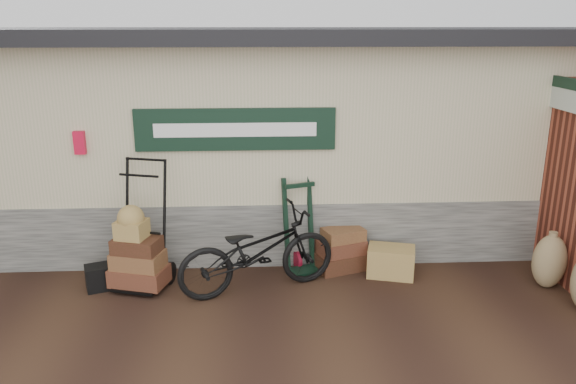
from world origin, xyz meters
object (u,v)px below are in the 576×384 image
at_px(green_barrow, 300,226).
at_px(bicycle, 257,247).
at_px(wicker_hamper, 391,261).
at_px(suitcase_stack, 341,249).
at_px(black_trunk, 99,277).
at_px(porter_trolley, 143,223).

xyz_separation_m(green_barrow, bicycle, (-0.57, -0.58, -0.05)).
bearing_deg(wicker_hamper, suitcase_stack, 159.86).
bearing_deg(green_barrow, black_trunk, 170.54).
bearing_deg(green_barrow, wicker_hamper, -29.97).
relative_size(porter_trolley, black_trunk, 5.27).
bearing_deg(wicker_hamper, green_barrow, 169.01).
bearing_deg(suitcase_stack, porter_trolley, -173.57).
height_order(wicker_hamper, black_trunk, wicker_hamper).
xyz_separation_m(suitcase_stack, bicycle, (-1.14, -0.58, 0.30)).
distance_m(wicker_hamper, bicycle, 1.87).
height_order(green_barrow, wicker_hamper, green_barrow).
relative_size(suitcase_stack, wicker_hamper, 1.10).
bearing_deg(wicker_hamper, bicycle, -168.98).
height_order(green_barrow, black_trunk, green_barrow).
bearing_deg(suitcase_stack, bicycle, -152.94).
relative_size(wicker_hamper, bicycle, 0.30).
bearing_deg(green_barrow, suitcase_stack, -18.98).
relative_size(green_barrow, suitcase_stack, 1.92).
bearing_deg(wicker_hamper, black_trunk, -177.00).
relative_size(black_trunk, bicycle, 0.15).
distance_m(suitcase_stack, wicker_hamper, 0.69).
height_order(porter_trolley, suitcase_stack, porter_trolley).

